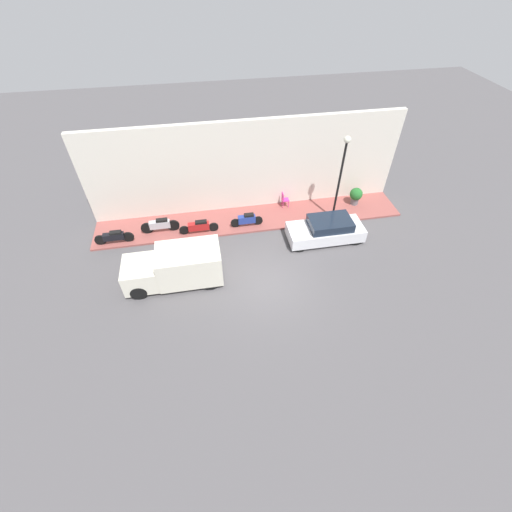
{
  "coord_description": "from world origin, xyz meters",
  "views": [
    {
      "loc": [
        -10.54,
        2.46,
        12.29
      ],
      "look_at": [
        1.33,
        0.34,
        0.6
      ],
      "focal_mm": 24.0,
      "sensor_mm": 36.0,
      "label": 1
    }
  ],
  "objects_px": {
    "motorcycle_red": "(199,226)",
    "scooter_silver": "(160,225)",
    "parked_car": "(326,230)",
    "potted_plant": "(356,195)",
    "motorcycle_black": "(114,237)",
    "motorcycle_blue": "(247,220)",
    "delivery_van": "(175,267)",
    "streetlamp": "(342,166)",
    "cafe_chair": "(284,199)"
  },
  "relations": [
    {
      "from": "delivery_van",
      "to": "scooter_silver",
      "type": "distance_m",
      "value": 3.85
    },
    {
      "from": "parked_car",
      "to": "scooter_silver",
      "type": "relative_size",
      "value": 1.94
    },
    {
      "from": "parked_car",
      "to": "potted_plant",
      "type": "bearing_deg",
      "value": -45.59
    },
    {
      "from": "motorcycle_blue",
      "to": "delivery_van",
      "type": "bearing_deg",
      "value": 131.14
    },
    {
      "from": "motorcycle_black",
      "to": "motorcycle_red",
      "type": "distance_m",
      "value": 4.45
    },
    {
      "from": "streetlamp",
      "to": "potted_plant",
      "type": "relative_size",
      "value": 4.6
    },
    {
      "from": "motorcycle_black",
      "to": "motorcycle_red",
      "type": "height_order",
      "value": "motorcycle_red"
    },
    {
      "from": "parked_car",
      "to": "potted_plant",
      "type": "xyz_separation_m",
      "value": [
        2.67,
        -2.73,
        0.1
      ]
    },
    {
      "from": "scooter_silver",
      "to": "streetlamp",
      "type": "distance_m",
      "value": 10.13
    },
    {
      "from": "delivery_van",
      "to": "motorcycle_red",
      "type": "xyz_separation_m",
      "value": [
        3.3,
        -1.25,
        -0.42
      ]
    },
    {
      "from": "motorcycle_black",
      "to": "potted_plant",
      "type": "height_order",
      "value": "potted_plant"
    },
    {
      "from": "motorcycle_black",
      "to": "potted_plant",
      "type": "distance_m",
      "value": 13.88
    },
    {
      "from": "motorcycle_blue",
      "to": "scooter_silver",
      "type": "bearing_deg",
      "value": 86.15
    },
    {
      "from": "motorcycle_black",
      "to": "cafe_chair",
      "type": "bearing_deg",
      "value": -80.37
    },
    {
      "from": "motorcycle_red",
      "to": "scooter_silver",
      "type": "relative_size",
      "value": 1.03
    },
    {
      "from": "delivery_van",
      "to": "motorcycle_blue",
      "type": "relative_size",
      "value": 2.48
    },
    {
      "from": "delivery_van",
      "to": "scooter_silver",
      "type": "height_order",
      "value": "delivery_van"
    },
    {
      "from": "delivery_van",
      "to": "streetlamp",
      "type": "distance_m",
      "value": 9.8
    },
    {
      "from": "motorcycle_red",
      "to": "parked_car",
      "type": "bearing_deg",
      "value": -103.65
    },
    {
      "from": "motorcycle_red",
      "to": "potted_plant",
      "type": "distance_m",
      "value": 9.45
    },
    {
      "from": "delivery_van",
      "to": "motorcycle_black",
      "type": "distance_m",
      "value": 4.56
    },
    {
      "from": "scooter_silver",
      "to": "streetlamp",
      "type": "height_order",
      "value": "streetlamp"
    },
    {
      "from": "parked_car",
      "to": "potted_plant",
      "type": "distance_m",
      "value": 3.82
    },
    {
      "from": "streetlamp",
      "to": "cafe_chair",
      "type": "distance_m",
      "value": 4.06
    },
    {
      "from": "delivery_van",
      "to": "motorcycle_red",
      "type": "distance_m",
      "value": 3.55
    },
    {
      "from": "motorcycle_blue",
      "to": "scooter_silver",
      "type": "relative_size",
      "value": 0.87
    },
    {
      "from": "parked_car",
      "to": "motorcycle_blue",
      "type": "height_order",
      "value": "parked_car"
    },
    {
      "from": "delivery_van",
      "to": "cafe_chair",
      "type": "bearing_deg",
      "value": -52.75
    },
    {
      "from": "motorcycle_red",
      "to": "motorcycle_black",
      "type": "bearing_deg",
      "value": 90.94
    },
    {
      "from": "delivery_van",
      "to": "motorcycle_black",
      "type": "bearing_deg",
      "value": 44.72
    },
    {
      "from": "motorcycle_blue",
      "to": "motorcycle_black",
      "type": "bearing_deg",
      "value": 91.57
    },
    {
      "from": "motorcycle_blue",
      "to": "cafe_chair",
      "type": "bearing_deg",
      "value": -59.87
    },
    {
      "from": "delivery_van",
      "to": "motorcycle_black",
      "type": "xyz_separation_m",
      "value": [
        3.22,
        3.19,
        -0.43
      ]
    },
    {
      "from": "motorcycle_blue",
      "to": "potted_plant",
      "type": "xyz_separation_m",
      "value": [
        0.93,
        -6.73,
        0.2
      ]
    },
    {
      "from": "scooter_silver",
      "to": "cafe_chair",
      "type": "relative_size",
      "value": 2.22
    },
    {
      "from": "scooter_silver",
      "to": "streetlamp",
      "type": "bearing_deg",
      "value": -92.68
    },
    {
      "from": "streetlamp",
      "to": "delivery_van",
      "type": "bearing_deg",
      "value": 110.27
    },
    {
      "from": "potted_plant",
      "to": "motorcycle_red",
      "type": "bearing_deg",
      "value": 96.4
    },
    {
      "from": "motorcycle_red",
      "to": "scooter_silver",
      "type": "xyz_separation_m",
      "value": [
        0.44,
        2.07,
        0.05
      ]
    },
    {
      "from": "motorcycle_red",
      "to": "motorcycle_blue",
      "type": "bearing_deg",
      "value": -87.37
    },
    {
      "from": "parked_car",
      "to": "motorcycle_black",
      "type": "distance_m",
      "value": 11.21
    },
    {
      "from": "motorcycle_blue",
      "to": "motorcycle_red",
      "type": "bearing_deg",
      "value": 92.63
    },
    {
      "from": "cafe_chair",
      "to": "delivery_van",
      "type": "bearing_deg",
      "value": 127.25
    },
    {
      "from": "delivery_van",
      "to": "streetlamp",
      "type": "relative_size",
      "value": 0.91
    },
    {
      "from": "potted_plant",
      "to": "motorcycle_blue",
      "type": "bearing_deg",
      "value": 97.88
    },
    {
      "from": "motorcycle_blue",
      "to": "potted_plant",
      "type": "relative_size",
      "value": 1.69
    },
    {
      "from": "motorcycle_red",
      "to": "streetlamp",
      "type": "xyz_separation_m",
      "value": [
        -0.01,
        -7.64,
        2.89
      ]
    },
    {
      "from": "parked_car",
      "to": "scooter_silver",
      "type": "distance_m",
      "value": 8.97
    },
    {
      "from": "streetlamp",
      "to": "cafe_chair",
      "type": "height_order",
      "value": "streetlamp"
    },
    {
      "from": "motorcycle_red",
      "to": "scooter_silver",
      "type": "height_order",
      "value": "scooter_silver"
    }
  ]
}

